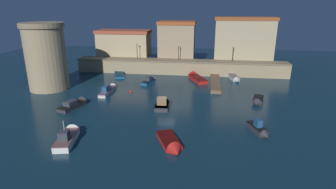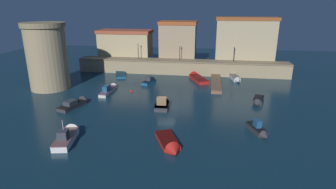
{
  "view_description": "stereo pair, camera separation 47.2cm",
  "coord_description": "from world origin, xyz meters",
  "px_view_note": "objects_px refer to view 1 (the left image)",
  "views": [
    {
      "loc": [
        5.41,
        -37.76,
        14.57
      ],
      "look_at": [
        0.0,
        1.49,
        1.43
      ],
      "focal_mm": 29.52,
      "sensor_mm": 36.0,
      "label": 1
    },
    {
      "loc": [
        5.88,
        -37.7,
        14.57
      ],
      "look_at": [
        0.0,
        1.49,
        1.43
      ],
      "focal_mm": 29.52,
      "sensor_mm": 36.0,
      "label": 2
    }
  ],
  "objects_px": {
    "moored_boat_5": "(172,145)",
    "moored_boat_6": "(259,129)",
    "moored_boat_8": "(150,81)",
    "moored_boat_2": "(77,103)",
    "fortress_tower": "(46,56)",
    "moored_boat_7": "(234,78)",
    "moored_boat_1": "(119,73)",
    "quay_lamp_2": "(233,51)",
    "moored_boat_9": "(162,104)",
    "moored_boat_0": "(69,135)",
    "moored_boat_3": "(258,101)",
    "moored_boat_10": "(109,89)",
    "quay_lamp_0": "(137,48)",
    "mooring_buoy_0": "(131,92)",
    "quay_lamp_1": "(179,50)",
    "moored_boat_4": "(196,77)"
  },
  "relations": [
    {
      "from": "mooring_buoy_0",
      "to": "quay_lamp_1",
      "type": "bearing_deg",
      "value": 64.44
    },
    {
      "from": "moored_boat_8",
      "to": "moored_boat_2",
      "type": "bearing_deg",
      "value": 167.5
    },
    {
      "from": "moored_boat_2",
      "to": "moored_boat_7",
      "type": "distance_m",
      "value": 30.48
    },
    {
      "from": "moored_boat_4",
      "to": "moored_boat_8",
      "type": "xyz_separation_m",
      "value": [
        -8.61,
        -3.78,
        0.01
      ]
    },
    {
      "from": "moored_boat_2",
      "to": "moored_boat_9",
      "type": "relative_size",
      "value": 1.35
    },
    {
      "from": "quay_lamp_0",
      "to": "moored_boat_6",
      "type": "relative_size",
      "value": 0.83
    },
    {
      "from": "moored_boat_2",
      "to": "mooring_buoy_0",
      "type": "relative_size",
      "value": 10.96
    },
    {
      "from": "moored_boat_0",
      "to": "fortress_tower",
      "type": "bearing_deg",
      "value": 24.02
    },
    {
      "from": "quay_lamp_2",
      "to": "moored_boat_9",
      "type": "relative_size",
      "value": 0.75
    },
    {
      "from": "quay_lamp_1",
      "to": "moored_boat_0",
      "type": "height_order",
      "value": "quay_lamp_1"
    },
    {
      "from": "moored_boat_1",
      "to": "quay_lamp_2",
      "type": "bearing_deg",
      "value": -104.91
    },
    {
      "from": "moored_boat_2",
      "to": "moored_boat_6",
      "type": "distance_m",
      "value": 26.02
    },
    {
      "from": "fortress_tower",
      "to": "moored_boat_6",
      "type": "relative_size",
      "value": 2.7
    },
    {
      "from": "quay_lamp_2",
      "to": "moored_boat_1",
      "type": "relative_size",
      "value": 0.48
    },
    {
      "from": "moored_boat_7",
      "to": "moored_boat_0",
      "type": "bearing_deg",
      "value": -47.82
    },
    {
      "from": "moored_boat_5",
      "to": "mooring_buoy_0",
      "type": "bearing_deg",
      "value": -176.84
    },
    {
      "from": "moored_boat_5",
      "to": "moored_boat_4",
      "type": "bearing_deg",
      "value": 153.08
    },
    {
      "from": "moored_boat_3",
      "to": "moored_boat_9",
      "type": "relative_size",
      "value": 0.97
    },
    {
      "from": "moored_boat_0",
      "to": "moored_boat_4",
      "type": "height_order",
      "value": "moored_boat_0"
    },
    {
      "from": "quay_lamp_2",
      "to": "moored_boat_3",
      "type": "relative_size",
      "value": 0.77
    },
    {
      "from": "moored_boat_2",
      "to": "moored_boat_5",
      "type": "relative_size",
      "value": 1.07
    },
    {
      "from": "moored_boat_4",
      "to": "moored_boat_0",
      "type": "bearing_deg",
      "value": 131.28
    },
    {
      "from": "quay_lamp_0",
      "to": "moored_boat_8",
      "type": "bearing_deg",
      "value": -61.37
    },
    {
      "from": "fortress_tower",
      "to": "moored_boat_7",
      "type": "bearing_deg",
      "value": 17.11
    },
    {
      "from": "moored_boat_9",
      "to": "moored_boat_6",
      "type": "bearing_deg",
      "value": -123.3
    },
    {
      "from": "moored_boat_10",
      "to": "moored_boat_7",
      "type": "bearing_deg",
      "value": -64.76
    },
    {
      "from": "moored_boat_5",
      "to": "moored_boat_6",
      "type": "relative_size",
      "value": 1.32
    },
    {
      "from": "quay_lamp_0",
      "to": "quay_lamp_2",
      "type": "xyz_separation_m",
      "value": [
        20.35,
        0.0,
        -0.12
      ]
    },
    {
      "from": "moored_boat_1",
      "to": "mooring_buoy_0",
      "type": "height_order",
      "value": "moored_boat_1"
    },
    {
      "from": "quay_lamp_0",
      "to": "moored_boat_7",
      "type": "distance_m",
      "value": 21.58
    },
    {
      "from": "quay_lamp_2",
      "to": "fortress_tower",
      "type": "bearing_deg",
      "value": -156.79
    },
    {
      "from": "mooring_buoy_0",
      "to": "moored_boat_10",
      "type": "bearing_deg",
      "value": -176.1
    },
    {
      "from": "fortress_tower",
      "to": "moored_boat_9",
      "type": "bearing_deg",
      "value": -16.39
    },
    {
      "from": "quay_lamp_1",
      "to": "moored_boat_2",
      "type": "distance_m",
      "value": 25.9
    },
    {
      "from": "fortress_tower",
      "to": "moored_boat_5",
      "type": "xyz_separation_m",
      "value": [
        24.25,
        -18.18,
        -5.53
      ]
    },
    {
      "from": "moored_boat_0",
      "to": "moored_boat_3",
      "type": "bearing_deg",
      "value": -67.72
    },
    {
      "from": "fortress_tower",
      "to": "quay_lamp_0",
      "type": "relative_size",
      "value": 3.25
    },
    {
      "from": "quay_lamp_1",
      "to": "moored_boat_4",
      "type": "distance_m",
      "value": 7.5
    },
    {
      "from": "moored_boat_8",
      "to": "moored_boat_9",
      "type": "bearing_deg",
      "value": -142.04
    },
    {
      "from": "moored_boat_5",
      "to": "moored_boat_8",
      "type": "xyz_separation_m",
      "value": [
        -7.27,
        24.34,
        0.1
      ]
    },
    {
      "from": "moored_boat_2",
      "to": "fortress_tower",
      "type": "bearing_deg",
      "value": 64.48
    },
    {
      "from": "moored_boat_2",
      "to": "mooring_buoy_0",
      "type": "bearing_deg",
      "value": -23.15
    },
    {
      "from": "moored_boat_3",
      "to": "moored_boat_4",
      "type": "relative_size",
      "value": 0.59
    },
    {
      "from": "moored_boat_0",
      "to": "moored_boat_3",
      "type": "xyz_separation_m",
      "value": [
        23.0,
        15.12,
        -0.09
      ]
    },
    {
      "from": "moored_boat_5",
      "to": "moored_boat_6",
      "type": "height_order",
      "value": "moored_boat_6"
    },
    {
      "from": "quay_lamp_0",
      "to": "moored_boat_9",
      "type": "xyz_separation_m",
      "value": [
        8.76,
        -20.43,
        -4.86
      ]
    },
    {
      "from": "moored_boat_2",
      "to": "moored_boat_6",
      "type": "bearing_deg",
      "value": -86.44
    },
    {
      "from": "quay_lamp_1",
      "to": "moored_boat_5",
      "type": "xyz_separation_m",
      "value": [
        2.55,
        -32.32,
        -4.93
      ]
    },
    {
      "from": "quay_lamp_1",
      "to": "moored_boat_1",
      "type": "relative_size",
      "value": 0.48
    },
    {
      "from": "quay_lamp_1",
      "to": "moored_boat_9",
      "type": "xyz_separation_m",
      "value": [
        -0.31,
        -20.43,
        -4.75
      ]
    }
  ]
}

